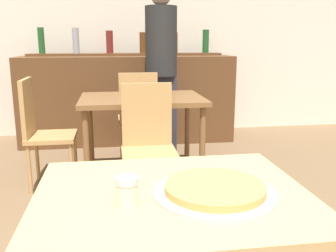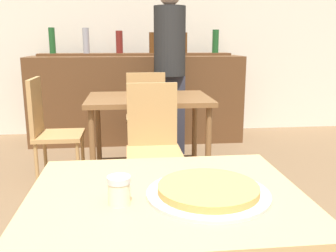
{
  "view_description": "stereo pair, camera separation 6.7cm",
  "coord_description": "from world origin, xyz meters",
  "px_view_note": "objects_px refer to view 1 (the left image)",
  "views": [
    {
      "loc": [
        -0.19,
        -1.16,
        1.26
      ],
      "look_at": [
        0.07,
        0.55,
        0.86
      ],
      "focal_mm": 40.0,
      "sensor_mm": 36.0,
      "label": 1
    },
    {
      "loc": [
        -0.12,
        -1.17,
        1.26
      ],
      "look_at": [
        0.07,
        0.55,
        0.86
      ],
      "focal_mm": 40.0,
      "sensor_mm": 36.0,
      "label": 2
    }
  ],
  "objects_px": {
    "chair_far_side_front": "(148,139)",
    "cheese_shaker": "(127,191)",
    "chair_far_side_left": "(41,127)",
    "person_standing": "(161,64)",
    "pizza_tray": "(215,190)",
    "chair_far_side_back": "(138,112)"
  },
  "relations": [
    {
      "from": "cheese_shaker",
      "to": "person_standing",
      "type": "bearing_deg",
      "value": 80.52
    },
    {
      "from": "chair_far_side_left",
      "to": "pizza_tray",
      "type": "relative_size",
      "value": 2.32
    },
    {
      "from": "chair_far_side_back",
      "to": "person_standing",
      "type": "relative_size",
      "value": 0.52
    },
    {
      "from": "chair_far_side_left",
      "to": "chair_far_side_back",
      "type": "bearing_deg",
      "value": -57.95
    },
    {
      "from": "chair_far_side_front",
      "to": "pizza_tray",
      "type": "height_order",
      "value": "chair_far_side_front"
    },
    {
      "from": "pizza_tray",
      "to": "cheese_shaker",
      "type": "xyz_separation_m",
      "value": [
        -0.29,
        -0.03,
        0.03
      ]
    },
    {
      "from": "chair_far_side_left",
      "to": "chair_far_side_front",
      "type": "bearing_deg",
      "value": -122.05
    },
    {
      "from": "chair_far_side_front",
      "to": "person_standing",
      "type": "height_order",
      "value": "person_standing"
    },
    {
      "from": "pizza_tray",
      "to": "chair_far_side_front",
      "type": "bearing_deg",
      "value": 92.63
    },
    {
      "from": "pizza_tray",
      "to": "person_standing",
      "type": "xyz_separation_m",
      "value": [
        0.21,
        2.95,
        0.23
      ]
    },
    {
      "from": "chair_far_side_front",
      "to": "cheese_shaker",
      "type": "relative_size",
      "value": 10.47
    },
    {
      "from": "chair_far_side_back",
      "to": "chair_far_side_front",
      "type": "bearing_deg",
      "value": 90.0
    },
    {
      "from": "chair_far_side_front",
      "to": "cheese_shaker",
      "type": "height_order",
      "value": "chair_far_side_front"
    },
    {
      "from": "chair_far_side_back",
      "to": "pizza_tray",
      "type": "xyz_separation_m",
      "value": [
        0.07,
        -2.65,
        0.24
      ]
    },
    {
      "from": "pizza_tray",
      "to": "person_standing",
      "type": "distance_m",
      "value": 2.97
    },
    {
      "from": "chair_far_side_left",
      "to": "person_standing",
      "type": "height_order",
      "value": "person_standing"
    },
    {
      "from": "chair_far_side_front",
      "to": "chair_far_side_left",
      "type": "relative_size",
      "value": 1.0
    },
    {
      "from": "pizza_tray",
      "to": "cheese_shaker",
      "type": "distance_m",
      "value": 0.29
    },
    {
      "from": "person_standing",
      "to": "pizza_tray",
      "type": "bearing_deg",
      "value": -94.06
    },
    {
      "from": "pizza_tray",
      "to": "chair_far_side_back",
      "type": "bearing_deg",
      "value": 91.55
    },
    {
      "from": "chair_far_side_front",
      "to": "chair_far_side_back",
      "type": "relative_size",
      "value": 1.0
    },
    {
      "from": "chair_far_side_back",
      "to": "chair_far_side_left",
      "type": "xyz_separation_m",
      "value": [
        -0.87,
        -0.54,
        0.0
      ]
    }
  ]
}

